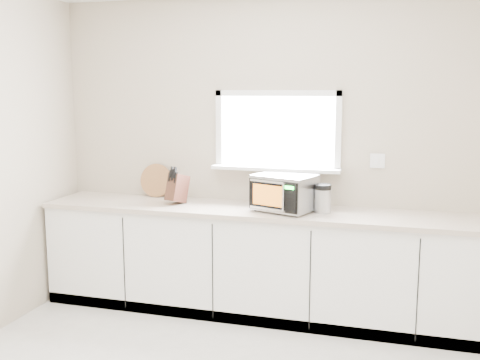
% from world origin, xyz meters
% --- Properties ---
extents(back_wall, '(4.00, 0.17, 2.70)m').
position_xyz_m(back_wall, '(0.00, 2.00, 1.36)').
color(back_wall, '#B7A691').
rests_on(back_wall, ground).
extents(cabinets, '(3.92, 0.60, 0.88)m').
position_xyz_m(cabinets, '(0.00, 1.70, 0.44)').
color(cabinets, white).
rests_on(cabinets, ground).
extents(countertop, '(3.92, 0.64, 0.04)m').
position_xyz_m(countertop, '(0.00, 1.69, 0.90)').
color(countertop, '#C4B1A2').
rests_on(countertop, cabinets).
extents(microwave, '(0.55, 0.49, 0.30)m').
position_xyz_m(microwave, '(0.13, 1.66, 1.08)').
color(microwave, black).
rests_on(microwave, countertop).
extents(knife_block, '(0.18, 0.25, 0.33)m').
position_xyz_m(knife_block, '(-0.82, 1.70, 1.06)').
color(knife_block, '#432118').
rests_on(knife_block, countertop).
extents(cutting_board, '(0.31, 0.07, 0.31)m').
position_xyz_m(cutting_board, '(-1.13, 1.94, 1.07)').
color(cutting_board, olive).
rests_on(cutting_board, countertop).
extents(coffee_grinder, '(0.16, 0.16, 0.24)m').
position_xyz_m(coffee_grinder, '(0.45, 1.68, 1.04)').
color(coffee_grinder, '#ADB0B5').
rests_on(coffee_grinder, countertop).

